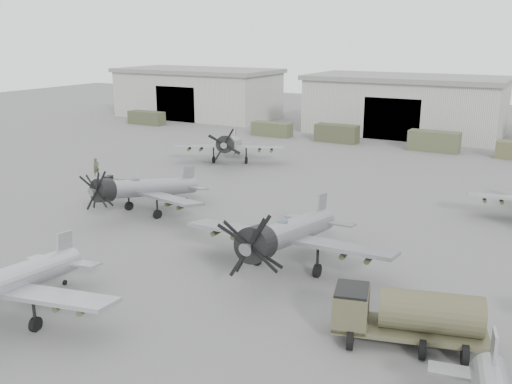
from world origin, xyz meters
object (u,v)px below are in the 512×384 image
Objects in this scene: fuel_tanker at (407,314)px; ground_crew at (96,167)px; aircraft_mid_1 at (141,189)px; tug_trailer at (129,186)px; aircraft_mid_2 at (286,234)px; aircraft_far_0 at (230,144)px.

ground_crew is at bearing 139.55° from fuel_tanker.
fuel_tanker reaches higher than ground_crew.
aircraft_mid_1 is at bearing -107.92° from ground_crew.
ground_crew is (-7.24, 3.15, 0.43)m from tug_trailer.
aircraft_mid_1 reaches higher than ground_crew.
tug_trailer is (-30.78, 15.04, -1.08)m from fuel_tanker.
fuel_tanker is at bearing -11.23° from aircraft_mid_1.
aircraft_mid_2 is 31.84m from ground_crew.
aircraft_mid_1 is 0.99× the size of aircraft_far_0.
tug_trailer is 3.71× the size of ground_crew.
ground_crew is at bearing 153.87° from aircraft_mid_2.
aircraft_mid_2 is 1.11× the size of aircraft_far_0.
fuel_tanker is at bearing -101.34° from ground_crew.
aircraft_mid_2 is 1.93× the size of tug_trailer.
aircraft_far_0 reaches higher than ground_crew.
aircraft_mid_2 reaches higher than ground_crew.
aircraft_mid_1 is at bearing -103.75° from aircraft_far_0.
aircraft_far_0 is 15.33m from ground_crew.
aircraft_mid_1 is 7.95m from tug_trailer.
tug_trailer is at bearing -121.96° from aircraft_far_0.
ground_crew is at bearing 144.68° from tug_trailer.
aircraft_far_0 is 15.53m from tug_trailer.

